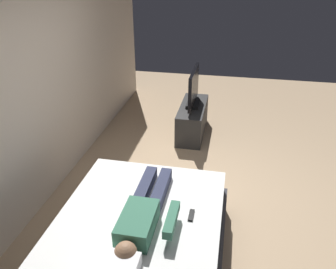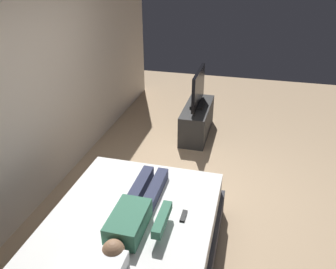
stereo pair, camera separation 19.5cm
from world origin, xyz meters
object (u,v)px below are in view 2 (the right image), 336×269
bed (130,244)px  person (135,213)px  tv (198,89)px  remote (184,216)px  tv_stand (197,120)px

bed → person: 0.36m
person → tv: size_ratio=1.43×
bed → remote: bearing=-68.8°
remote → tv: tv is taller
person → remote: bearing=-69.5°
bed → remote: 0.57m
tv_stand → tv: (0.00, -0.00, 0.53)m
remote → tv_stand: bearing=7.3°
tv → bed: bearing=177.4°
bed → person: size_ratio=1.56×
bed → tv_stand: (2.83, -0.13, -0.01)m
person → remote: size_ratio=8.40×
bed → remote: remote is taller
bed → remote: size_ratio=13.12×
tv_stand → tv: 0.53m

